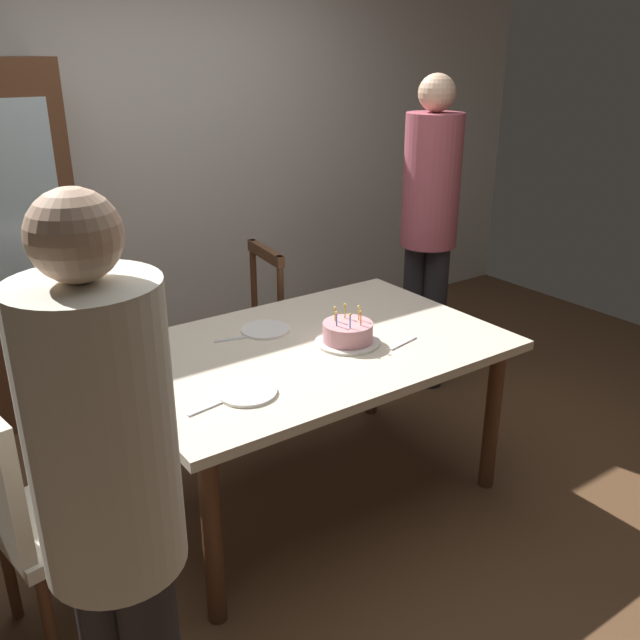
# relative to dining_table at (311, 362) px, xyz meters

# --- Properties ---
(ground) EXTENTS (6.40, 6.40, 0.00)m
(ground) POSITION_rel_dining_table_xyz_m (0.00, 0.00, -0.67)
(ground) COLOR brown
(back_wall) EXTENTS (6.40, 0.10, 2.60)m
(back_wall) POSITION_rel_dining_table_xyz_m (0.00, 1.85, 0.63)
(back_wall) COLOR beige
(back_wall) RESTS_ON ground
(dining_table) EXTENTS (1.62, 1.06, 0.76)m
(dining_table) POSITION_rel_dining_table_xyz_m (0.00, 0.00, 0.00)
(dining_table) COLOR beige
(dining_table) RESTS_ON ground
(birthday_cake) EXTENTS (0.28, 0.28, 0.16)m
(birthday_cake) POSITION_rel_dining_table_xyz_m (0.14, -0.08, 0.13)
(birthday_cake) COLOR silver
(birthday_cake) RESTS_ON dining_table
(plate_near_celebrant) EXTENTS (0.22, 0.22, 0.01)m
(plate_near_celebrant) POSITION_rel_dining_table_xyz_m (-0.45, -0.24, 0.09)
(plate_near_celebrant) COLOR white
(plate_near_celebrant) RESTS_ON dining_table
(plate_far_side) EXTENTS (0.22, 0.22, 0.01)m
(plate_far_side) POSITION_rel_dining_table_xyz_m (-0.08, 0.24, 0.09)
(plate_far_side) COLOR white
(plate_far_side) RESTS_ON dining_table
(fork_near_celebrant) EXTENTS (0.18, 0.04, 0.01)m
(fork_near_celebrant) POSITION_rel_dining_table_xyz_m (-0.61, -0.25, 0.09)
(fork_near_celebrant) COLOR silver
(fork_near_celebrant) RESTS_ON dining_table
(fork_far_side) EXTENTS (0.18, 0.06, 0.01)m
(fork_far_side) POSITION_rel_dining_table_xyz_m (-0.24, 0.23, 0.09)
(fork_far_side) COLOR silver
(fork_far_side) RESTS_ON dining_table
(fork_near_guest) EXTENTS (0.18, 0.05, 0.01)m
(fork_near_guest) POSITION_rel_dining_table_xyz_m (0.33, -0.23, 0.09)
(fork_near_guest) COLOR silver
(fork_near_guest) RESTS_ON dining_table
(chair_spindle_back) EXTENTS (0.49, 0.49, 0.95)m
(chair_spindle_back) POSITION_rel_dining_table_xyz_m (0.11, 0.85, -0.21)
(chair_spindle_back) COLOR #56331E
(chair_spindle_back) RESTS_ON ground
(chair_upholstered) EXTENTS (0.50, 0.50, 0.95)m
(chair_upholstered) POSITION_rel_dining_table_xyz_m (-1.20, -0.15, -0.14)
(chair_upholstered) COLOR beige
(chair_upholstered) RESTS_ON ground
(person_celebrant) EXTENTS (0.32, 0.32, 1.69)m
(person_celebrant) POSITION_rel_dining_table_xyz_m (-1.16, -0.89, 0.29)
(person_celebrant) COLOR #262328
(person_celebrant) RESTS_ON ground
(person_guest) EXTENTS (0.32, 0.32, 1.82)m
(person_guest) POSITION_rel_dining_table_xyz_m (1.20, 0.55, 0.37)
(person_guest) COLOR #262328
(person_guest) RESTS_ON ground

